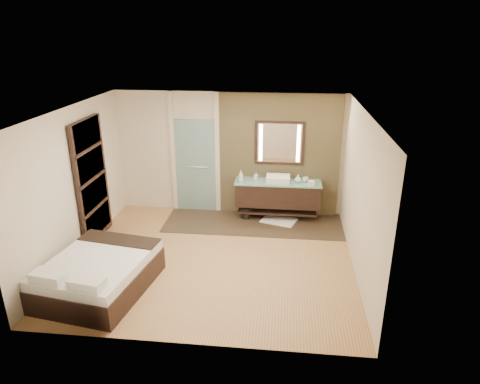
# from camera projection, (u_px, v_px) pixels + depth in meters

# --- Properties ---
(floor) EXTENTS (5.00, 5.00, 0.00)m
(floor) POSITION_uv_depth(u_px,v_px,m) (214.00, 259.00, 7.81)
(floor) COLOR #A46745
(floor) RESTS_ON ground
(tile_strip) EXTENTS (3.80, 1.30, 0.01)m
(tile_strip) POSITION_uv_depth(u_px,v_px,m) (253.00, 223.00, 9.23)
(tile_strip) COLOR #392B1F
(tile_strip) RESTS_ON floor
(stone_wall) EXTENTS (2.60, 0.08, 2.70)m
(stone_wall) POSITION_uv_depth(u_px,v_px,m) (279.00, 156.00, 9.26)
(stone_wall) COLOR tan
(stone_wall) RESTS_ON floor
(vanity) EXTENTS (1.85, 0.55, 0.88)m
(vanity) POSITION_uv_depth(u_px,v_px,m) (278.00, 194.00, 9.27)
(vanity) COLOR black
(vanity) RESTS_ON stone_wall
(mirror_unit) EXTENTS (1.06, 0.04, 0.96)m
(mirror_unit) POSITION_uv_depth(u_px,v_px,m) (280.00, 143.00, 9.10)
(mirror_unit) COLOR black
(mirror_unit) RESTS_ON stone_wall
(frosted_door) EXTENTS (1.10, 0.12, 2.70)m
(frosted_door) POSITION_uv_depth(u_px,v_px,m) (196.00, 162.00, 9.52)
(frosted_door) COLOR #B4E4E4
(frosted_door) RESTS_ON floor
(shoji_partition) EXTENTS (0.06, 1.20, 2.40)m
(shoji_partition) POSITION_uv_depth(u_px,v_px,m) (92.00, 181.00, 8.18)
(shoji_partition) COLOR black
(shoji_partition) RESTS_ON floor
(bed) EXTENTS (1.71, 2.01, 0.69)m
(bed) POSITION_uv_depth(u_px,v_px,m) (99.00, 274.00, 6.80)
(bed) COLOR black
(bed) RESTS_ON floor
(bath_mat) EXTENTS (0.84, 0.70, 0.02)m
(bath_mat) POSITION_uv_depth(u_px,v_px,m) (279.00, 220.00, 9.32)
(bath_mat) COLOR white
(bath_mat) RESTS_ON floor
(waste_bin) EXTENTS (0.28, 0.28, 0.26)m
(waste_bin) POSITION_uv_depth(u_px,v_px,m) (246.00, 213.00, 9.44)
(waste_bin) COLOR black
(waste_bin) RESTS_ON floor
(tissue_box) EXTENTS (0.14, 0.14, 0.10)m
(tissue_box) POSITION_uv_depth(u_px,v_px,m) (311.00, 183.00, 8.91)
(tissue_box) COLOR white
(tissue_box) RESTS_ON vanity
(soap_bottle_a) EXTENTS (0.11, 0.11, 0.25)m
(soap_bottle_a) POSITION_uv_depth(u_px,v_px,m) (241.00, 176.00, 9.11)
(soap_bottle_a) COLOR white
(soap_bottle_a) RESTS_ON vanity
(soap_bottle_b) EXTENTS (0.10, 0.10, 0.17)m
(soap_bottle_b) POSITION_uv_depth(u_px,v_px,m) (256.00, 176.00, 9.23)
(soap_bottle_b) COLOR #B2B2B2
(soap_bottle_b) RESTS_ON vanity
(soap_bottle_c) EXTENTS (0.16, 0.16, 0.17)m
(soap_bottle_c) POSITION_uv_depth(u_px,v_px,m) (298.00, 178.00, 9.09)
(soap_bottle_c) COLOR #C2F4F4
(soap_bottle_c) RESTS_ON vanity
(cup) EXTENTS (0.16, 0.16, 0.10)m
(cup) POSITION_uv_depth(u_px,v_px,m) (305.00, 180.00, 9.13)
(cup) COLOR white
(cup) RESTS_ON vanity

